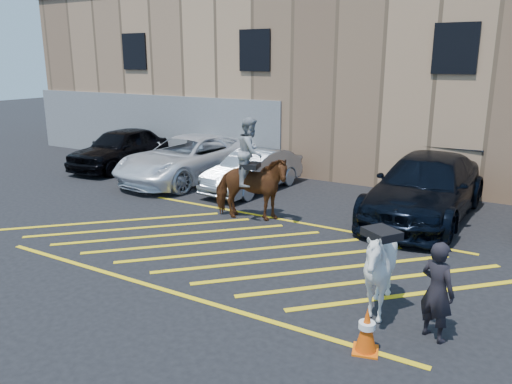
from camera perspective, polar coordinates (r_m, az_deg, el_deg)
The scene contains 11 objects.
ground at distance 11.88m, azimuth -0.73°, elevation -6.25°, with size 90.00×90.00×0.00m, color black.
car_black_suv at distance 20.94m, azimuth -15.15°, elevation 4.88°, with size 1.92×4.77×1.63m, color black.
car_white_pickup at distance 18.28m, azimuth -7.71°, elevation 3.83°, with size 2.68×5.80×1.61m, color white.
car_silver_sedan at distance 16.70m, azimuth -0.32°, elevation 2.46°, with size 1.44×4.12×1.36m, color #9399A0.
car_blue_suv at distance 14.55m, azimuth 18.81°, elevation 0.48°, with size 2.40×5.91×1.72m, color black.
handler at distance 8.38m, azimuth 20.00°, elevation -10.59°, with size 0.59×0.39×1.62m, color black.
warehouse at distance 22.22m, azimuth 15.93°, elevation 12.75°, with size 32.42×10.20×7.30m.
hatching_zone at distance 11.64m, azimuth -1.50°, elevation -6.68°, with size 12.60×5.12×0.01m.
mounted_bay at distance 13.49m, azimuth -0.64°, elevation 1.42°, with size 2.32×1.52×2.82m.
saddled_white at distance 8.82m, azimuth 13.90°, elevation -8.58°, with size 1.96×2.01×1.67m.
traffic_cone at distance 7.94m, azimuth 12.53°, elevation -15.12°, with size 0.46×0.46×0.73m.
Camera 1 is at (5.77, -9.45, 4.30)m, focal length 35.00 mm.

